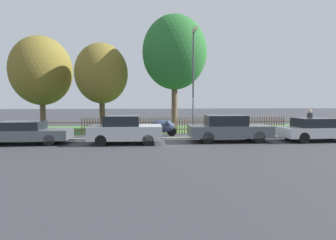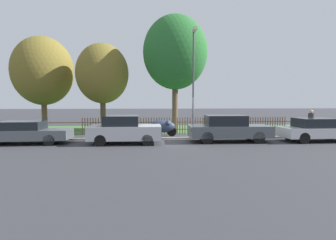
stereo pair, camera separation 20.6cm
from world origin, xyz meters
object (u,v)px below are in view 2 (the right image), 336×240
at_px(parked_car_silver_hatchback, 26,132).
at_px(street_lamp, 194,72).
at_px(parked_car_red_compact, 317,130).
at_px(covered_motorcycle, 163,126).
at_px(tree_mid_park, 175,53).
at_px(parked_car_black_saloon, 125,130).
at_px(pedestrian_near_fence, 311,121).
at_px(tree_nearest_kerb, 43,71).
at_px(parked_car_navy_estate, 228,128).
at_px(tree_behind_motorcycle, 102,74).

height_order(parked_car_silver_hatchback, street_lamp, street_lamp).
height_order(parked_car_red_compact, covered_motorcycle, parked_car_red_compact).
xyz_separation_m(parked_car_silver_hatchback, street_lamp, (9.28, 1.59, 3.44)).
bearing_deg(tree_mid_park, parked_car_red_compact, -37.29).
bearing_deg(parked_car_black_saloon, pedestrian_near_fence, 10.00).
height_order(parked_car_silver_hatchback, pedestrian_near_fence, pedestrian_near_fence).
height_order(parked_car_silver_hatchback, tree_nearest_kerb, tree_nearest_kerb).
bearing_deg(tree_nearest_kerb, parked_car_black_saloon, -47.76).
xyz_separation_m(parked_car_navy_estate, tree_mid_park, (-2.46, 5.51, 5.12)).
distance_m(parked_car_red_compact, pedestrian_near_fence, 2.18).
relative_size(parked_car_black_saloon, tree_behind_motorcycle, 0.57).
relative_size(parked_car_red_compact, tree_behind_motorcycle, 0.63).
distance_m(parked_car_navy_estate, covered_motorcycle, 4.35).
xyz_separation_m(parked_car_silver_hatchback, parked_car_red_compact, (16.04, -0.25, 0.04)).
bearing_deg(parked_car_black_saloon, parked_car_navy_estate, 2.45).
distance_m(parked_car_silver_hatchback, parked_car_red_compact, 16.04).
bearing_deg(tree_nearest_kerb, street_lamp, -28.72).
xyz_separation_m(parked_car_black_saloon, pedestrian_near_fence, (11.68, 1.96, 0.23)).
distance_m(parked_car_navy_estate, tree_nearest_kerb, 15.68).
distance_m(parked_car_silver_hatchback, parked_car_black_saloon, 5.26).
bearing_deg(tree_behind_motorcycle, street_lamp, -36.14).
relative_size(parked_car_black_saloon, covered_motorcycle, 2.05).
bearing_deg(covered_motorcycle, parked_car_black_saloon, -123.85).
relative_size(parked_car_silver_hatchback, tree_mid_park, 0.52).
bearing_deg(covered_motorcycle, tree_behind_motorcycle, 145.36).
height_order(parked_car_navy_estate, tree_behind_motorcycle, tree_behind_motorcycle).
bearing_deg(tree_nearest_kerb, parked_car_red_compact, -23.96).
height_order(tree_nearest_kerb, tree_behind_motorcycle, tree_nearest_kerb).
bearing_deg(covered_motorcycle, parked_car_navy_estate, -30.73).
relative_size(parked_car_silver_hatchback, parked_car_navy_estate, 1.00).
height_order(tree_nearest_kerb, tree_mid_park, tree_mid_park).
relative_size(parked_car_red_compact, covered_motorcycle, 2.24).
bearing_deg(parked_car_red_compact, tree_mid_park, 141.72).
height_order(parked_car_black_saloon, parked_car_navy_estate, parked_car_black_saloon).
relative_size(parked_car_black_saloon, parked_car_navy_estate, 0.85).
relative_size(covered_motorcycle, tree_mid_park, 0.22).
xyz_separation_m(parked_car_navy_estate, street_lamp, (-1.70, 1.62, 3.32)).
bearing_deg(parked_car_silver_hatchback, tree_nearest_kerb, 102.84).
relative_size(parked_car_black_saloon, tree_mid_park, 0.44).
distance_m(parked_car_black_saloon, tree_behind_motorcycle, 7.69).
height_order(parked_car_navy_estate, street_lamp, street_lamp).
bearing_deg(parked_car_navy_estate, pedestrian_near_fence, 17.57).
xyz_separation_m(tree_nearest_kerb, tree_behind_motorcycle, (5.03, -1.61, -0.33)).
bearing_deg(street_lamp, parked_car_red_compact, -15.18).
height_order(parked_car_black_saloon, tree_mid_park, tree_mid_park).
bearing_deg(parked_car_silver_hatchback, pedestrian_near_fence, 4.06).
distance_m(tree_behind_motorcycle, pedestrian_near_fence, 15.00).
relative_size(parked_car_navy_estate, tree_nearest_kerb, 0.61).
height_order(parked_car_navy_estate, pedestrian_near_fence, pedestrian_near_fence).
xyz_separation_m(pedestrian_near_fence, street_lamp, (-7.65, -0.14, 3.09)).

